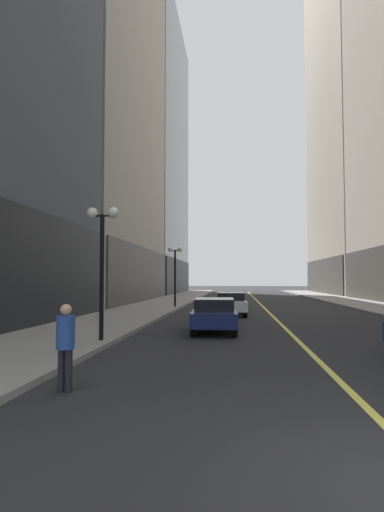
# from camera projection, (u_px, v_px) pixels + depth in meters

# --- Properties ---
(ground_plane) EXTENTS (200.00, 200.00, 0.00)m
(ground_plane) POSITION_uv_depth(u_px,v_px,m) (259.00, 303.00, 38.94)
(ground_plane) COLOR #262628
(sidewalk_left) EXTENTS (4.50, 78.00, 0.15)m
(sidewalk_left) POSITION_uv_depth(u_px,v_px,m) (168.00, 301.00, 39.76)
(sidewalk_left) COLOR gray
(sidewalk_left) RESTS_ON ground
(sidewalk_right) EXTENTS (4.50, 78.00, 0.15)m
(sidewalk_right) POSITION_uv_depth(u_px,v_px,m) (354.00, 302.00, 38.13)
(sidewalk_right) COLOR gray
(sidewalk_right) RESTS_ON ground
(lane_centre_stripe) EXTENTS (0.16, 70.00, 0.01)m
(lane_centre_stripe) POSITION_uv_depth(u_px,v_px,m) (259.00, 303.00, 38.94)
(lane_centre_stripe) COLOR #E5D64C
(lane_centre_stripe) RESTS_ON ground
(building_left_far) EXTENTS (13.25, 26.00, 42.19)m
(building_left_far) POSITION_uv_depth(u_px,v_px,m) (137.00, 156.00, 66.59)
(building_left_far) COLOR slate
(building_left_far) RESTS_ON ground
(building_right_far) EXTENTS (14.85, 26.00, 54.89)m
(building_right_far) POSITION_uv_depth(u_px,v_px,m) (371.00, 106.00, 63.50)
(building_right_far) COLOR #B7AD99
(building_right_far) RESTS_ON ground
(car_navy) EXTENTS (1.87, 4.19, 1.32)m
(car_navy) POSITION_uv_depth(u_px,v_px,m) (214.00, 314.00, 17.35)
(car_navy) COLOR #141E4C
(car_navy) RESTS_ON ground
(car_white) EXTENTS (1.87, 4.26, 1.32)m
(car_white) POSITION_uv_depth(u_px,v_px,m) (231.00, 303.00, 25.42)
(car_white) COLOR silver
(car_white) RESTS_ON ground
(pedestrian_in_blue_hoodie) EXTENTS (0.42, 0.42, 1.63)m
(pedestrian_in_blue_hoodie) POSITION_uv_depth(u_px,v_px,m) (65.00, 341.00, 8.12)
(pedestrian_in_blue_hoodie) COLOR black
(pedestrian_in_blue_hoodie) RESTS_ON ground
(street_lamp_left_near) EXTENTS (1.06, 0.36, 4.43)m
(street_lamp_left_near) POSITION_uv_depth(u_px,v_px,m) (102.00, 243.00, 14.06)
(street_lamp_left_near) COLOR black
(street_lamp_left_near) RESTS_ON ground
(street_lamp_left_far) EXTENTS (1.06, 0.36, 4.43)m
(street_lamp_left_far) POSITION_uv_depth(u_px,v_px,m) (175.00, 263.00, 31.12)
(street_lamp_left_far) COLOR black
(street_lamp_left_far) RESTS_ON ground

